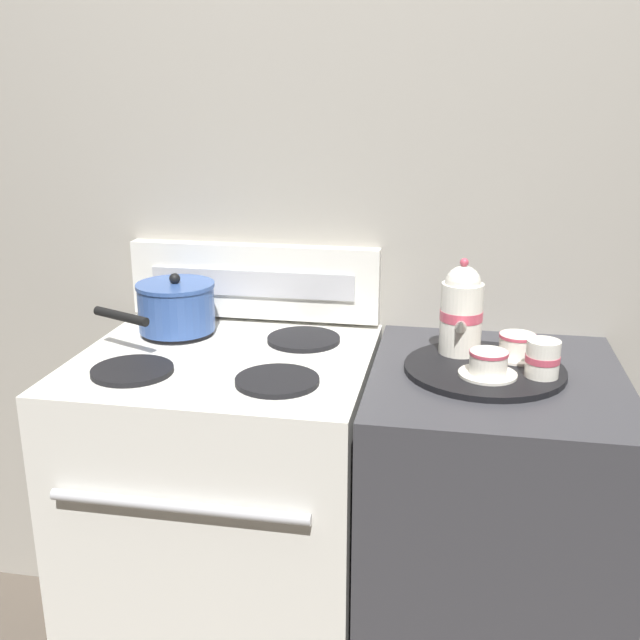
% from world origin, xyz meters
% --- Properties ---
extents(wall_back, '(6.00, 0.05, 2.20)m').
position_xyz_m(wall_back, '(0.00, 0.34, 1.10)').
color(wall_back, '#9E998E').
rests_on(wall_back, ground).
extents(stove, '(0.69, 0.65, 0.95)m').
position_xyz_m(stove, '(-0.29, -0.00, 0.47)').
color(stove, silver).
rests_on(stove, ground).
extents(control_panel, '(0.68, 0.05, 0.20)m').
position_xyz_m(control_panel, '(-0.29, 0.29, 1.05)').
color(control_panel, silver).
rests_on(control_panel, stove).
extents(side_counter, '(0.56, 0.63, 0.94)m').
position_xyz_m(side_counter, '(0.35, 0.00, 0.47)').
color(side_counter, '#38383D').
rests_on(side_counter, ground).
extents(saucepan, '(0.25, 0.31, 0.15)m').
position_xyz_m(saucepan, '(-0.45, 0.14, 1.01)').
color(saucepan, '#335193').
rests_on(saucepan, stove).
extents(serving_tray, '(0.36, 0.36, 0.01)m').
position_xyz_m(serving_tray, '(0.32, 0.01, 0.95)').
color(serving_tray, black).
rests_on(serving_tray, side_counter).
extents(teapot, '(0.10, 0.16, 0.23)m').
position_xyz_m(teapot, '(0.26, 0.09, 1.06)').
color(teapot, white).
rests_on(teapot, serving_tray).
extents(teacup_left, '(0.13, 0.13, 0.06)m').
position_xyz_m(teacup_left, '(0.32, -0.05, 0.98)').
color(teacup_left, white).
rests_on(teacup_left, serving_tray).
extents(teacup_right, '(0.13, 0.13, 0.06)m').
position_xyz_m(teacup_right, '(0.39, 0.08, 0.98)').
color(teacup_right, white).
rests_on(teacup_right, serving_tray).
extents(creamer_jug, '(0.07, 0.07, 0.08)m').
position_xyz_m(creamer_jug, '(0.44, -0.03, 0.99)').
color(creamer_jug, white).
rests_on(creamer_jug, serving_tray).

